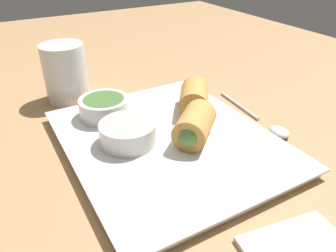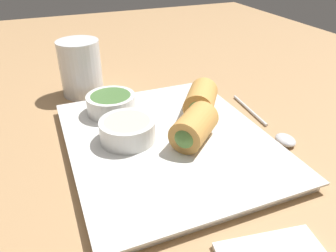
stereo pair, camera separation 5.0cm
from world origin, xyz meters
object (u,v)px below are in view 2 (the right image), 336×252
Objects in this scene: dipping_bowl_near at (128,129)px; spoon at (277,133)px; serving_plate at (168,142)px; drinking_glass at (81,68)px; dipping_bowl_far at (111,103)px.

dipping_bowl_near is 0.43× the size of spoon.
serving_plate is 24.05cm from drinking_glass.
drinking_glass is at bearing 7.15° from dipping_bowl_near.
dipping_bowl_near is at bearing -172.85° from drinking_glass.
dipping_bowl_near is 21.04cm from drinking_glass.
dipping_bowl_near is 21.92cm from spoon.
drinking_glass is at bearing 42.56° from spoon.
dipping_bowl_near is at bearing 76.47° from spoon.
drinking_glass reaches higher than serving_plate.
dipping_bowl_near reaches higher than serving_plate.
serving_plate is 16.30cm from spoon.
drinking_glass reaches higher than dipping_bowl_far.
serving_plate reaches higher than spoon.
dipping_bowl_far is at bearing 28.08° from serving_plate.
serving_plate is 5.96cm from dipping_bowl_near.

